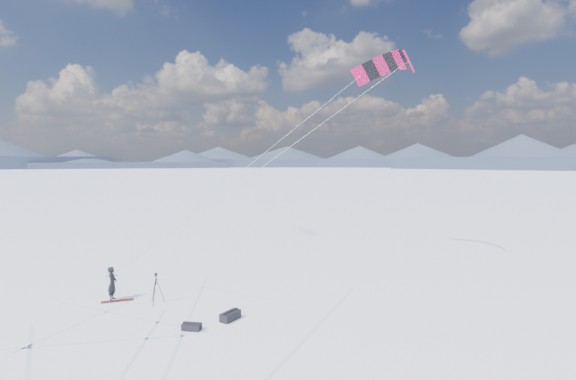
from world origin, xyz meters
name	(u,v)px	position (x,y,z in m)	size (l,w,h in m)	color
ground	(138,323)	(0.00, 0.00, 0.00)	(1800.00, 1800.00, 0.00)	white
horizon_hills	(136,217)	(0.00, 0.00, 4.28)	(704.84, 706.81, 9.90)	black
snow_tracks	(128,330)	(-0.41, -0.64, 0.00)	(17.62, 14.39, 0.01)	#ADBDD6
snowkiter	(113,300)	(-0.96, 3.31, 0.00)	(0.58, 0.38, 1.58)	black
snowboard	(118,301)	(-0.76, 3.06, 0.02)	(1.41, 0.26, 0.04)	maroon
tripod	(156,284)	(0.88, 2.08, 0.90)	(0.57, 0.66, 1.40)	black
gear_bag_a	(230,316)	(3.49, -1.13, 0.18)	(0.98, 0.86, 0.40)	black
gear_bag_b	(192,327)	(1.85, -1.56, 0.14)	(0.79, 0.67, 0.33)	black
power_kite	(385,67)	(14.61, 4.16, 12.13)	(16.74, 5.25, 11.87)	#B10A42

